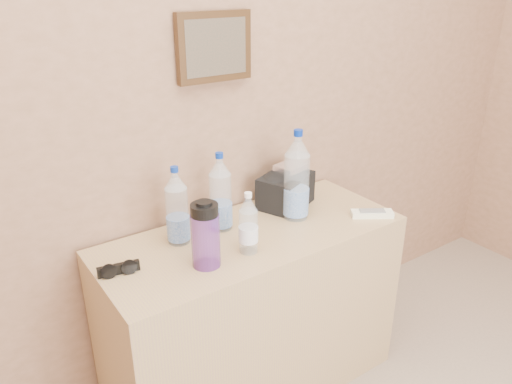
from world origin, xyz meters
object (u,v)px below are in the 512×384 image
sunglasses (119,269)px  pet_large_b (177,210)px  nalgene_bottle (205,234)px  pet_large_c (220,196)px  foil_packet (290,167)px  dresser (253,313)px  pet_large_d (297,180)px  pet_small (248,226)px  ac_remote (372,214)px  toiletry_bag (286,188)px

sunglasses → pet_large_b: bearing=28.1°
nalgene_bottle → pet_large_b: bearing=91.2°
pet_large_c → foil_packet: pet_large_c is taller
pet_large_c → nalgene_bottle: 0.27m
pet_large_c → sunglasses: size_ratio=2.23×
sunglasses → dresser: bearing=8.6°
pet_large_b → foil_packet: 0.54m
pet_large_c → nalgene_bottle: (-0.18, -0.20, -0.02)m
dresser → pet_large_d: pet_large_d is taller
pet_small → pet_large_b: bearing=129.9°
ac_remote → pet_large_d: bearing=179.4°
toiletry_bag → ac_remote: bearing=-74.7°
nalgene_bottle → pet_large_c: bearing=48.2°
pet_small → toiletry_bag: bearing=33.8°
toiletry_bag → foil_packet: size_ratio=1.99×
pet_large_b → foil_packet: (0.54, 0.03, 0.04)m
pet_large_b → pet_large_d: bearing=-10.2°
nalgene_bottle → foil_packet: nalgene_bottle is taller
pet_large_b → pet_small: bearing=-50.1°
ac_remote → pet_large_c: bearing=-172.2°
dresser → ac_remote: size_ratio=7.05×
pet_large_b → ac_remote: size_ratio=1.76×
pet_large_d → ac_remote: pet_large_d is taller
pet_small → pet_large_d: bearing=20.9°
pet_large_d → toiletry_bag: pet_large_d is taller
pet_large_b → pet_large_d: (0.48, -0.09, 0.03)m
pet_large_b → pet_small: 0.27m
pet_large_b → pet_large_c: pet_large_c is taller
pet_large_c → ac_remote: bearing=-25.5°
pet_large_d → ac_remote: 0.35m
pet_large_b → pet_large_d: size_ratio=0.80×
pet_small → foil_packet: (0.37, 0.23, 0.07)m
pet_large_b → nalgene_bottle: size_ratio=1.25×
pet_large_c → ac_remote: size_ratio=1.83×
pet_large_c → foil_packet: 0.36m
pet_large_c → nalgene_bottle: size_ratio=1.30×
pet_small → sunglasses: bearing=164.0°
pet_small → pet_large_c: bearing=86.3°
pet_small → nalgene_bottle: nalgene_bottle is taller
pet_large_b → toiletry_bag: (0.51, 0.03, -0.05)m
nalgene_bottle → ac_remote: (0.73, -0.06, -0.10)m
ac_remote → toiletry_bag: toiletry_bag is taller
pet_small → ac_remote: 0.58m
dresser → pet_large_b: size_ratio=4.01×
pet_large_b → pet_large_d: pet_large_d is taller
sunglasses → foil_packet: 0.82m
pet_small → sunglasses: 0.46m
ac_remote → foil_packet: foil_packet is taller
pet_large_b → sunglasses: 0.29m
pet_large_c → sunglasses: (-0.44, -0.08, -0.12)m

